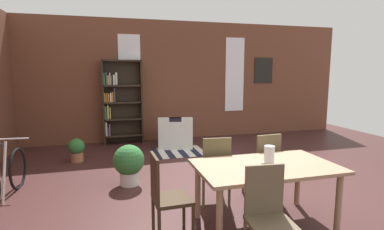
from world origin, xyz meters
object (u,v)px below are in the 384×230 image
Objects in this scene: dining_table at (266,172)px; dining_chair_head_left at (165,194)px; dining_chair_near_left at (269,215)px; bookshelf_tall at (120,101)px; armchair_white at (175,135)px; potted_plant_by_shelf at (77,149)px; bicycle_second at (5,178)px; potted_plant_corner at (129,163)px; dining_chair_far_left at (215,168)px; vase_on_table at (269,155)px; dining_chair_far_right at (264,163)px.

dining_chair_head_left is at bearing -179.89° from dining_table.
dining_chair_near_left is at bearing -116.95° from dining_table.
armchair_white is at bearing -29.60° from bookshelf_tall.
bookshelf_tall is at bearing 55.97° from potted_plant_by_shelf.
dining_chair_head_left is 2.54m from bicycle_second.
potted_plant_corner is (-1.46, 1.72, -0.28)m from dining_table.
armchair_white is at bearing 16.87° from potted_plant_by_shelf.
dining_chair_far_left is 1.50m from potted_plant_corner.
vase_on_table reaches higher than dining_chair_far_left.
bookshelf_tall is 4.41× the size of potted_plant_by_shelf.
dining_table is at bearing -117.75° from dining_chair_far_right.
armchair_white reaches higher than potted_plant_by_shelf.
bicycle_second is (-3.18, 1.57, -0.32)m from dining_table.
dining_chair_far_left is at bearing -17.01° from bicycle_second.
dining_chair_far_left is 2.00× the size of potted_plant_by_shelf.
dining_chair_near_left is at bearing -89.45° from dining_chair_far_left.
bicycle_second is (-2.82, 2.27, -0.18)m from dining_chair_near_left.
potted_plant_by_shelf is at bearing 117.09° from dining_chair_near_left.
bookshelf_tall is 3.62m from bicycle_second.
armchair_white reaches higher than potted_plant_corner.
bookshelf_tall reaches higher than dining_chair_near_left.
dining_chair_head_left and dining_chair_far_right have the same top height.
dining_chair_head_left is 3.52m from potted_plant_by_shelf.
dining_chair_far_right is 1.01× the size of armchair_white.
vase_on_table reaches higher than dining_table.
dining_chair_near_left reaches higher than bicycle_second.
dining_table is 3.56m from bicycle_second.
bicycle_second is (-2.81, 0.86, -0.18)m from dining_chair_far_left.
dining_chair_far_right reaches higher than bicycle_second.
dining_chair_far_left reaches higher than dining_table.
dining_chair_far_right is (0.33, 0.71, -0.34)m from vase_on_table.
potted_plant_corner is at bearing 150.99° from dining_chair_far_right.
vase_on_table is at bearing -48.92° from potted_plant_corner.
potted_plant_corner is (-1.10, 2.43, -0.15)m from dining_chair_near_left.
dining_chair_head_left is 1.01× the size of armchair_white.
dining_chair_far_right is at bearing -0.01° from dining_chair_far_left.
bicycle_second is at bearing 141.86° from dining_chair_head_left.
dining_table is 4.10m from potted_plant_by_shelf.
vase_on_table is at bearing -86.34° from armchair_white.
potted_plant_corner is at bearing -59.06° from potted_plant_by_shelf.
dining_chair_far_right is 1.00× the size of dining_chair_far_left.
potted_plant_by_shelf is at bearing 128.14° from dining_chair_far_left.
dining_chair_far_right is (1.56, 0.71, 0.00)m from dining_chair_head_left.
bicycle_second is (-2.97, -2.39, 0.05)m from armchair_white.
dining_chair_near_left reaches higher than potted_plant_corner.
dining_chair_head_left reaches higher than dining_table.
armchair_white is (-0.21, 3.96, -0.37)m from dining_table.
dining_chair_far_right is at bearing 64.79° from vase_on_table.
dining_chair_far_left is 3.26m from armchair_white.
armchair_white is at bearing 88.22° from dining_chair_near_left.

